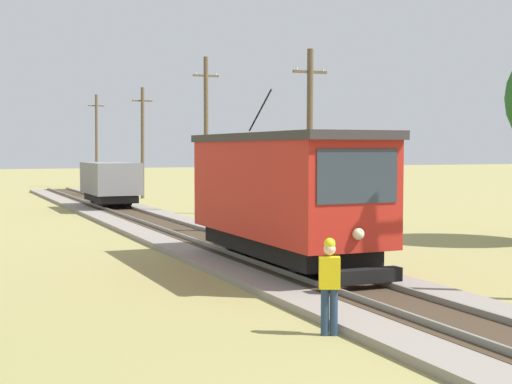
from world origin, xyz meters
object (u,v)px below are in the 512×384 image
red_tram (283,192)px  utility_pole_far (206,134)px  freight_car (110,182)px  utility_pole_distant (143,142)px  utility_pole_mid (310,142)px  track_worker (329,282)px  utility_pole_horizon (97,140)px

red_tram → utility_pole_far: (4.13, 18.27, 1.98)m
freight_car → utility_pole_distant: 10.03m
freight_car → utility_pole_distant: utility_pole_distant is taller
freight_car → utility_pole_mid: size_ratio=0.73×
red_tram → utility_pole_distant: bearing=82.5°
red_tram → utility_pole_far: bearing=77.3°
utility_pole_far → track_worker: 26.20m
red_tram → utility_pole_horizon: (4.13, 47.26, 1.96)m
utility_pole_horizon → freight_car: bearing=-99.5°
utility_pole_horizon → track_worker: (-6.45, -54.19, -3.16)m
freight_car → utility_pole_far: 6.47m
utility_pole_mid → utility_pole_far: (0.00, 11.79, 0.51)m
freight_car → utility_pole_far: utility_pole_far is taller
utility_pole_far → track_worker: (-6.45, -25.20, -3.18)m
red_tram → utility_pole_distant: utility_pole_distant is taller
track_worker → freight_car: bearing=20.5°
freight_car → utility_pole_far: size_ratio=0.64×
red_tram → track_worker: red_tram is taller
freight_car → utility_pole_distant: bearing=65.0°
utility_pole_distant → utility_pole_horizon: 15.91m
utility_pole_mid → utility_pole_horizon: utility_pole_horizon is taller
track_worker → utility_pole_far: bearing=10.7°
freight_car → utility_pole_mid: (4.13, -16.02, 2.10)m
utility_pole_far → utility_pole_distant: size_ratio=1.08×
utility_pole_distant → utility_pole_horizon: (0.00, 15.91, 0.28)m
utility_pole_far → utility_pole_horizon: bearing=90.0°
utility_pole_mid → utility_pole_far: 11.80m
red_tram → utility_pole_distant: 31.66m
freight_car → utility_pole_far: bearing=-45.7°
red_tram → track_worker: bearing=-108.5°
track_worker → red_tram: bearing=6.5°
utility_pole_far → utility_pole_horizon: size_ratio=1.00×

